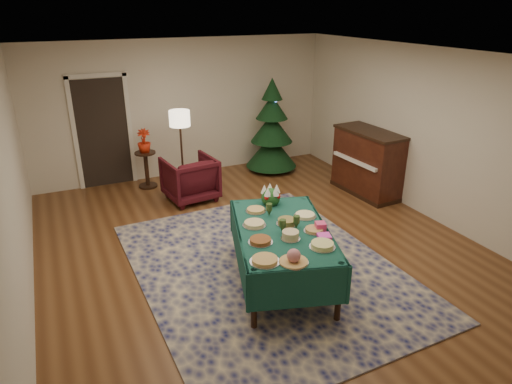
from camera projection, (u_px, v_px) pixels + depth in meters
name	position (u px, v px, depth m)	size (l,w,h in m)	color
room_shell	(258.00, 159.00, 6.17)	(7.00, 7.00, 7.00)	#593319
doorway	(103.00, 130.00, 8.56)	(1.08, 0.04, 2.16)	black
rug	(265.00, 268.00, 6.12)	(3.20, 4.20, 0.02)	#161B53
buffet_table	(282.00, 239.00, 5.62)	(1.63, 2.16, 0.75)	black
platter_0	(265.00, 260.00, 4.84)	(0.33, 0.33, 0.05)	silver
platter_1	(294.00, 257.00, 4.81)	(0.32, 0.32, 0.16)	silver
platter_2	(322.00, 245.00, 5.13)	(0.30, 0.30, 0.06)	silver
platter_3	(260.00, 241.00, 5.23)	(0.29, 0.29, 0.05)	silver
platter_4	(290.00, 235.00, 5.30)	(0.23, 0.23, 0.10)	silver
platter_5	(314.00, 230.00, 5.49)	(0.26, 0.26, 0.04)	silver
platter_6	(254.00, 224.00, 5.63)	(0.29, 0.29, 0.05)	silver
platter_7	(287.00, 222.00, 5.66)	(0.26, 0.26, 0.07)	silver
platter_8	(305.00, 215.00, 5.87)	(0.29, 0.29, 0.04)	silver
platter_9	(256.00, 210.00, 6.02)	(0.27, 0.27, 0.04)	silver
goblet_0	(269.00, 210.00, 5.86)	(0.08, 0.08, 0.17)	#2D471E
goblet_1	(296.00, 222.00, 5.53)	(0.08, 0.08, 0.17)	#2D471E
goblet_2	(283.00, 226.00, 5.43)	(0.08, 0.08, 0.17)	#2D471E
napkin_stack	(324.00, 236.00, 5.34)	(0.15, 0.15, 0.04)	#FB45CE
gift_box	(320.00, 226.00, 5.52)	(0.12, 0.12, 0.10)	#E43F76
centerpiece	(271.00, 195.00, 6.20)	(0.27, 0.27, 0.31)	#1E4C1E
armchair	(190.00, 177.00, 8.14)	(0.84, 0.79, 0.87)	#400D14
floor_lamp	(180.00, 123.00, 8.15)	(0.37, 0.37, 1.54)	#A57F3F
side_table	(147.00, 170.00, 8.72)	(0.39, 0.39, 0.70)	black
potted_plant	(144.00, 146.00, 8.54)	(0.25, 0.44, 0.25)	red
christmas_tree	(272.00, 130.00, 9.43)	(1.30, 1.30, 1.94)	black
piano	(368.00, 163.00, 8.35)	(0.72, 1.41, 1.19)	black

